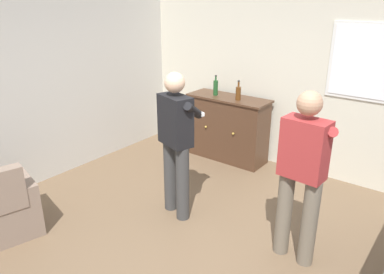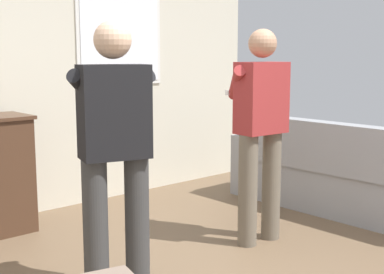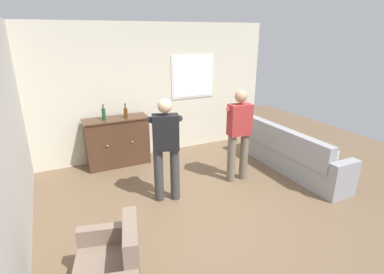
# 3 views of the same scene
# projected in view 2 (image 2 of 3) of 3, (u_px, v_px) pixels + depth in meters

# --- Properties ---
(wall_back_with_window) EXTENTS (5.20, 0.15, 2.80)m
(wall_back_with_window) POSITION_uv_depth(u_px,v_px,m) (45.00, 63.00, 5.02)
(wall_back_with_window) COLOR beige
(wall_back_with_window) RESTS_ON ground
(couch) EXTENTS (0.57, 2.57, 0.88)m
(couch) POSITION_uv_depth(u_px,v_px,m) (348.00, 180.00, 4.92)
(couch) COLOR gray
(couch) RESTS_ON ground
(person_standing_left) EXTENTS (0.53, 0.52, 1.68)m
(person_standing_left) POSITION_uv_depth(u_px,v_px,m) (114.00, 148.00, 3.16)
(person_standing_left) COLOR #383838
(person_standing_left) RESTS_ON ground
(person_standing_right) EXTENTS (0.56, 0.49, 1.68)m
(person_standing_right) POSITION_uv_depth(u_px,v_px,m) (260.00, 126.00, 4.16)
(person_standing_right) COLOR #6B6051
(person_standing_right) RESTS_ON ground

